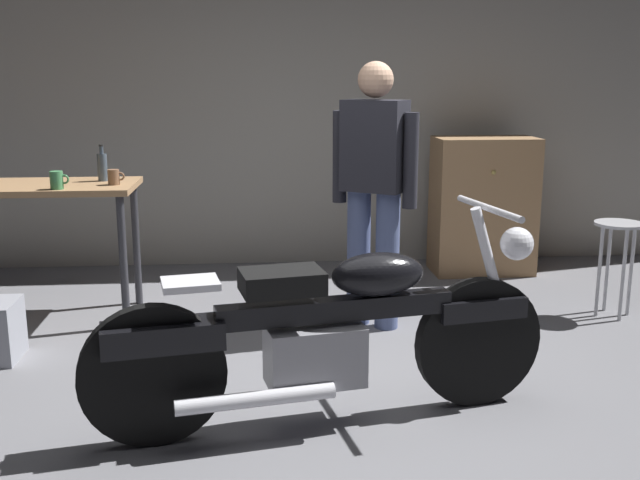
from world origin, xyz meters
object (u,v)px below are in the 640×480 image
at_px(motorcycle, 329,331).
at_px(shop_stool, 618,243).
at_px(person_standing, 374,184).
at_px(bottle, 102,166).
at_px(wooden_dresser, 483,206).
at_px(mug_brown_stoneware, 114,177).
at_px(mug_green_speckled, 57,180).

height_order(motorcycle, shop_stool, motorcycle).
bearing_deg(person_standing, bottle, 18.47).
xyz_separation_m(person_standing, shop_stool, (1.64, 0.05, -0.43)).
height_order(person_standing, bottle, person_standing).
xyz_separation_m(wooden_dresser, mug_brown_stoneware, (-2.73, -0.99, 0.40)).
xyz_separation_m(motorcycle, mug_green_speckled, (-1.54, 1.45, 0.51)).
relative_size(motorcycle, mug_brown_stoneware, 20.24).
bearing_deg(person_standing, motorcycle, 105.89).
bearing_deg(mug_brown_stoneware, mug_green_speckled, -152.88).
distance_m(shop_stool, mug_brown_stoneware, 3.32).
relative_size(mug_green_speckled, bottle, 0.48).
distance_m(shop_stool, wooden_dresser, 1.32).
bearing_deg(wooden_dresser, shop_stool, -65.34).
relative_size(shop_stool, mug_brown_stoneware, 5.98).
bearing_deg(motorcycle, shop_stool, 23.68).
relative_size(wooden_dresser, mug_green_speckled, 9.53).
height_order(mug_green_speckled, mug_brown_stoneware, mug_green_speckled).
height_order(motorcycle, wooden_dresser, wooden_dresser).
height_order(mug_green_speckled, bottle, bottle).
relative_size(person_standing, wooden_dresser, 1.52).
xyz_separation_m(mug_green_speckled, mug_brown_stoneware, (0.31, 0.16, -0.01)).
relative_size(shop_stool, mug_green_speckled, 5.55).
height_order(person_standing, mug_brown_stoneware, person_standing).
xyz_separation_m(motorcycle, person_standing, (0.41, 1.35, 0.48)).
relative_size(mug_brown_stoneware, bottle, 0.44).
distance_m(mug_green_speckled, bottle, 0.41).
bearing_deg(motorcycle, wooden_dresser, 49.30).
height_order(person_standing, mug_green_speckled, person_standing).
xyz_separation_m(shop_stool, mug_green_speckled, (-3.59, 0.05, 0.46)).
height_order(shop_stool, wooden_dresser, wooden_dresser).
bearing_deg(mug_green_speckled, motorcycle, -43.27).
bearing_deg(wooden_dresser, mug_brown_stoneware, -160.09).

